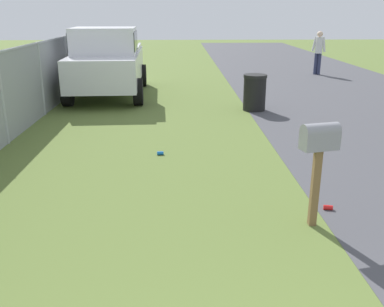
# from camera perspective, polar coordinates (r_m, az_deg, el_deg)

# --- Properties ---
(mailbox) EXTENTS (0.30, 0.48, 1.32)m
(mailbox) POSITION_cam_1_polar(r_m,az_deg,el_deg) (5.31, 16.51, 1.01)
(mailbox) COLOR brown
(mailbox) RESTS_ON ground
(pickup_truck) EXTENTS (4.94, 2.39, 2.09)m
(pickup_truck) POSITION_cam_1_polar(r_m,az_deg,el_deg) (13.75, -11.17, 12.02)
(pickup_truck) COLOR silver
(pickup_truck) RESTS_ON ground
(trash_bin) EXTENTS (0.62, 0.62, 0.96)m
(trash_bin) POSITION_cam_1_polar(r_m,az_deg,el_deg) (11.70, 8.30, 8.02)
(trash_bin) COLOR black
(trash_bin) RESTS_ON ground
(pedestrian) EXTENTS (0.30, 0.53, 1.76)m
(pedestrian) POSITION_cam_1_polar(r_m,az_deg,el_deg) (19.01, 16.44, 13.09)
(pedestrian) COLOR #2D3351
(pedestrian) RESTS_ON ground
(fence_section) EXTENTS (15.26, 0.07, 1.83)m
(fence_section) POSITION_cam_1_polar(r_m,az_deg,el_deg) (9.26, -23.93, 7.05)
(fence_section) COLOR #9EA3A8
(fence_section) RESTS_ON ground
(litter_can_near_hydrant) EXTENTS (0.09, 0.13, 0.07)m
(litter_can_near_hydrant) POSITION_cam_1_polar(r_m,az_deg,el_deg) (6.14, 17.59, -6.84)
(litter_can_near_hydrant) COLOR red
(litter_can_near_hydrant) RESTS_ON ground
(litter_can_midfield_a) EXTENTS (0.07, 0.12, 0.07)m
(litter_can_midfield_a) POSITION_cam_1_polar(r_m,az_deg,el_deg) (8.04, -4.22, 0.04)
(litter_can_midfield_a) COLOR blue
(litter_can_midfield_a) RESTS_ON ground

